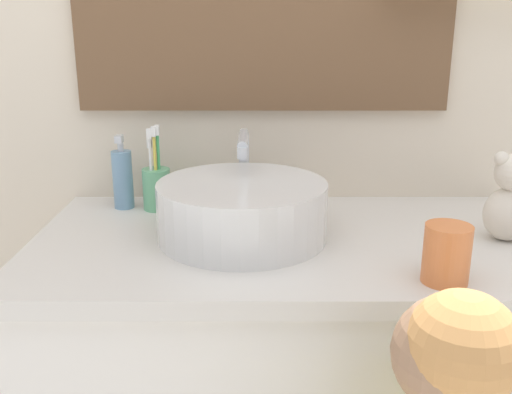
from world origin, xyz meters
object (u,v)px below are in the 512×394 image
sink_basin (245,209)px  toothbrush_holder (158,185)px  drinking_cup (449,254)px  soap_dispenser (125,178)px

sink_basin → toothbrush_holder: toothbrush_holder is taller
sink_basin → drinking_cup: bearing=-31.7°
soap_dispenser → drinking_cup: size_ratio=1.73×
sink_basin → soap_dispenser: bearing=145.7°
sink_basin → toothbrush_holder: size_ratio=1.99×
soap_dispenser → drinking_cup: bearing=-32.9°
sink_basin → drinking_cup: (0.34, -0.21, -0.01)m
toothbrush_holder → drinking_cup: 0.67m
sink_basin → drinking_cup: size_ratio=3.93×
sink_basin → soap_dispenser: 0.34m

